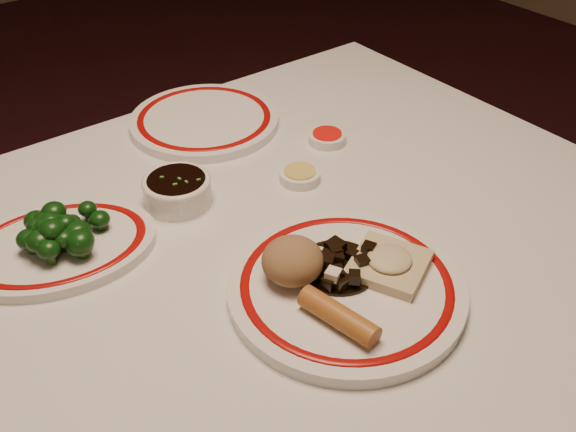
# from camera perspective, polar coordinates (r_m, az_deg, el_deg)

# --- Properties ---
(dining_table) EXTENTS (1.20, 0.90, 0.75)m
(dining_table) POSITION_cam_1_polar(r_m,az_deg,el_deg) (0.94, -3.25, -7.10)
(dining_table) COLOR silver
(dining_table) RESTS_ON ground
(main_plate) EXTENTS (0.38, 0.38, 0.02)m
(main_plate) POSITION_cam_1_polar(r_m,az_deg,el_deg) (0.81, 5.19, -6.33)
(main_plate) COLOR white
(main_plate) RESTS_ON dining_table
(rice_mound) EXTENTS (0.08, 0.08, 0.06)m
(rice_mound) POSITION_cam_1_polar(r_m,az_deg,el_deg) (0.79, 0.41, -4.00)
(rice_mound) COLOR olive
(rice_mound) RESTS_ON main_plate
(spring_roll) EXTENTS (0.05, 0.11, 0.03)m
(spring_roll) POSITION_cam_1_polar(r_m,az_deg,el_deg) (0.75, 4.52, -8.86)
(spring_roll) COLOR #AB682A
(spring_roll) RESTS_ON main_plate
(fried_wonton) EXTENTS (0.12, 0.12, 0.03)m
(fried_wonton) POSITION_cam_1_polar(r_m,az_deg,el_deg) (0.82, 8.98, -4.15)
(fried_wonton) COLOR #C8BA8D
(fried_wonton) RESTS_ON main_plate
(stirfry_heap) EXTENTS (0.11, 0.10, 0.03)m
(stirfry_heap) POSITION_cam_1_polar(r_m,az_deg,el_deg) (0.81, 3.92, -4.35)
(stirfry_heap) COLOR black
(stirfry_heap) RESTS_ON main_plate
(broccoli_plate) EXTENTS (0.31, 0.29, 0.02)m
(broccoli_plate) POSITION_cam_1_polar(r_m,az_deg,el_deg) (0.92, -19.79, -2.58)
(broccoli_plate) COLOR white
(broccoli_plate) RESTS_ON dining_table
(broccoli_pile) EXTENTS (0.12, 0.12, 0.05)m
(broccoli_pile) POSITION_cam_1_polar(r_m,az_deg,el_deg) (0.90, -19.87, -1.15)
(broccoli_pile) COLOR #23471C
(broccoli_pile) RESTS_ON broccoli_plate
(soy_bowl) EXTENTS (0.10, 0.10, 0.04)m
(soy_bowl) POSITION_cam_1_polar(r_m,az_deg,el_deg) (0.97, -9.79, 2.21)
(soy_bowl) COLOR white
(soy_bowl) RESTS_ON dining_table
(sweet_sour_dish) EXTENTS (0.06, 0.06, 0.02)m
(sweet_sour_dish) POSITION_cam_1_polar(r_m,az_deg,el_deg) (1.11, 3.49, 6.97)
(sweet_sour_dish) COLOR white
(sweet_sour_dish) RESTS_ON dining_table
(mustard_dish) EXTENTS (0.06, 0.06, 0.02)m
(mustard_dish) POSITION_cam_1_polar(r_m,az_deg,el_deg) (1.01, 1.06, 3.62)
(mustard_dish) COLOR white
(mustard_dish) RESTS_ON dining_table
(far_plate) EXTENTS (0.33, 0.33, 0.02)m
(far_plate) POSITION_cam_1_polar(r_m,az_deg,el_deg) (1.17, -7.43, 8.45)
(far_plate) COLOR white
(far_plate) RESTS_ON dining_table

